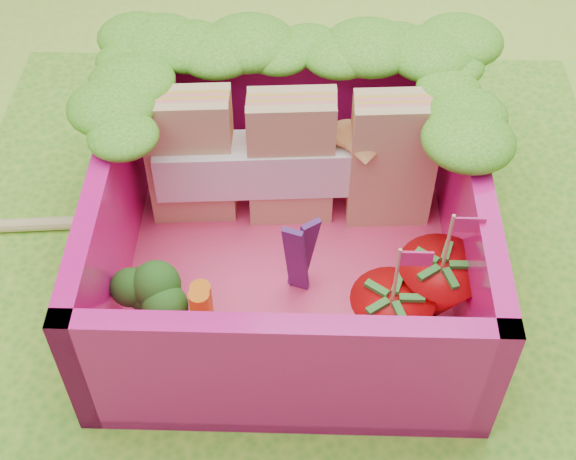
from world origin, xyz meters
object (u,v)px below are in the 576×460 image
Objects in this scene: strawberry_left at (389,323)px; chopsticks at (63,223)px; sandwich_stack at (293,160)px; strawberry_right at (437,293)px; broccoli at (152,295)px; bento_box at (289,225)px.

strawberry_left is 1.36m from chopsticks.
strawberry_left is 0.22× the size of chopsticks.
sandwich_stack is 0.72m from strawberry_right.
broccoli is (-0.45, -0.57, -0.09)m from sandwich_stack.
sandwich_stack is (0.01, 0.29, 0.05)m from bento_box.
sandwich_stack is 0.95m from chopsticks.
broccoli is at bearing -128.34° from sandwich_stack.
strawberry_left is (0.33, -0.35, -0.08)m from bento_box.
broccoli is 0.14× the size of chopsticks.
sandwich_stack is 0.73m from strawberry_left.
sandwich_stack is at bearing 88.71° from bento_box.
sandwich_stack is 2.01× the size of strawberry_right.
bento_box is at bearing 155.77° from strawberry_right.
broccoli is 0.64× the size of strawberry_left.
strawberry_right is at bearing -24.23° from bento_box.
strawberry_right is at bearing 36.54° from strawberry_left.
chopsticks is (-0.45, 0.50, -0.21)m from broccoli.
broccoli is at bearing -48.17° from chopsticks.
broccoli is (-0.44, -0.28, -0.05)m from bento_box.
strawberry_left is at bearing -24.79° from chopsticks.
chopsticks is at bearing 162.35° from strawberry_right.
strawberry_right is 1.47m from chopsticks.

